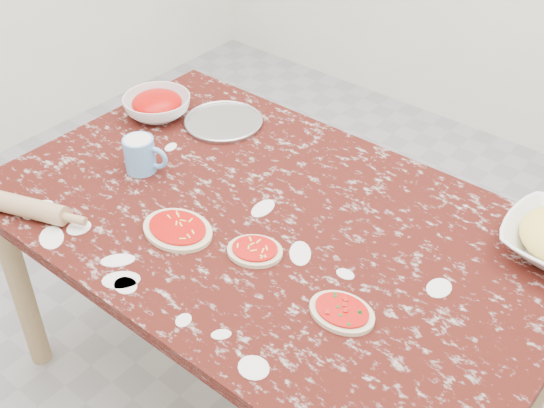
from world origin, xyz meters
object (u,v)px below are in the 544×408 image
(pizza_tray, at_px, (223,122))
(flour_mug, at_px, (141,154))
(worktable, at_px, (272,241))
(rolling_pin, at_px, (20,206))
(sauce_bowl, at_px, (157,106))

(pizza_tray, distance_m, flour_mug, 0.36)
(worktable, xyz_separation_m, flour_mug, (-0.45, -0.07, 0.14))
(flour_mug, relative_size, rolling_pin, 0.47)
(sauce_bowl, height_order, rolling_pin, sauce_bowl)
(rolling_pin, bearing_deg, sauce_bowl, 99.60)
(rolling_pin, bearing_deg, flour_mug, 74.51)
(sauce_bowl, relative_size, flour_mug, 1.67)
(worktable, distance_m, sauce_bowl, 0.69)
(worktable, xyz_separation_m, pizza_tray, (-0.45, 0.28, 0.09))
(flour_mug, bearing_deg, worktable, 8.77)
(worktable, distance_m, rolling_pin, 0.71)
(flour_mug, bearing_deg, sauce_bowl, 128.93)
(pizza_tray, bearing_deg, flour_mug, -90.70)
(sauce_bowl, bearing_deg, pizza_tray, 26.04)
(pizza_tray, distance_m, rolling_pin, 0.72)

